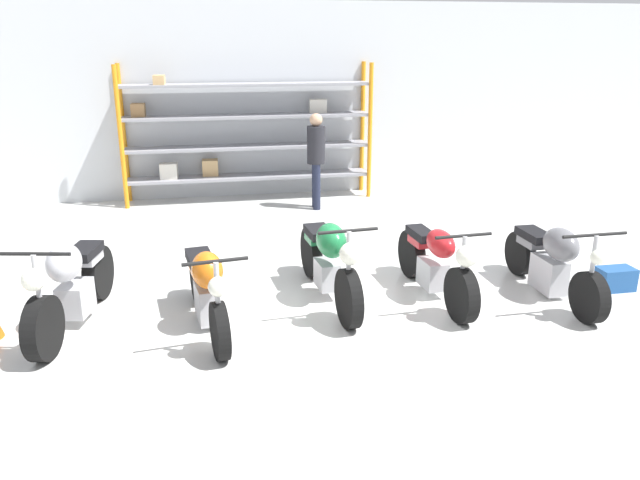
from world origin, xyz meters
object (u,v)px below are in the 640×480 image
(shelving_rack, at_px, (243,132))
(motorcycle_silver, at_px, (71,284))
(person_browsing, at_px, (316,153))
(motorcycle_red, at_px, (436,262))
(motorcycle_orange, at_px, (207,288))
(motorcycle_grey, at_px, (553,261))
(toolbox, at_px, (615,279))
(motorcycle_green, at_px, (329,259))

(shelving_rack, xyz_separation_m, motorcycle_silver, (-2.24, -5.21, -0.79))
(person_browsing, bearing_deg, motorcycle_red, 101.60)
(motorcycle_orange, relative_size, motorcycle_grey, 1.00)
(motorcycle_silver, height_order, motorcycle_red, motorcycle_silver)
(motorcycle_silver, bearing_deg, toolbox, 100.00)
(shelving_rack, relative_size, toolbox, 10.46)
(motorcycle_green, xyz_separation_m, motorcycle_grey, (2.61, -0.37, -0.07))
(motorcycle_silver, xyz_separation_m, motorcycle_grey, (5.41, -0.24, -0.03))
(motorcycle_green, height_order, person_browsing, person_browsing)
(motorcycle_green, height_order, motorcycle_red, motorcycle_green)
(motorcycle_green, distance_m, motorcycle_red, 1.25)
(shelving_rack, height_order, person_browsing, shelving_rack)
(shelving_rack, xyz_separation_m, motorcycle_green, (0.56, -5.07, -0.76))
(motorcycle_red, distance_m, toolbox, 2.28)
(shelving_rack, relative_size, motorcycle_orange, 2.26)
(motorcycle_green, bearing_deg, motorcycle_silver, -91.65)
(motorcycle_green, relative_size, toolbox, 4.98)
(shelving_rack, distance_m, motorcycle_green, 5.16)
(motorcycle_green, relative_size, motorcycle_red, 1.09)
(motorcycle_red, relative_size, person_browsing, 1.19)
(motorcycle_green, xyz_separation_m, person_browsing, (0.64, 4.13, 0.49))
(motorcycle_silver, bearing_deg, person_browsing, 153.18)
(motorcycle_silver, height_order, motorcycle_grey, motorcycle_silver)
(motorcycle_orange, bearing_deg, motorcycle_silver, -109.83)
(motorcycle_green, height_order, motorcycle_grey, motorcycle_green)
(shelving_rack, height_order, motorcycle_grey, shelving_rack)
(motorcycle_orange, height_order, motorcycle_green, motorcycle_green)
(motorcycle_orange, relative_size, person_browsing, 1.20)
(motorcycle_red, height_order, person_browsing, person_browsing)
(motorcycle_green, bearing_deg, toolbox, 79.68)
(motorcycle_grey, relative_size, toolbox, 4.65)
(shelving_rack, distance_m, motorcycle_orange, 5.64)
(motorcycle_red, bearing_deg, motorcycle_orange, -87.25)
(shelving_rack, height_order, toolbox, shelving_rack)
(shelving_rack, xyz_separation_m, motorcycle_red, (1.80, -5.24, -0.82))
(motorcycle_green, bearing_deg, motorcycle_grey, 77.46)
(motorcycle_silver, bearing_deg, motorcycle_grey, 99.55)
(shelving_rack, distance_m, motorcycle_red, 5.60)
(motorcycle_silver, height_order, toolbox, motorcycle_silver)
(motorcycle_red, height_order, toolbox, motorcycle_red)
(motorcycle_orange, height_order, toolbox, motorcycle_orange)
(motorcycle_silver, relative_size, motorcycle_red, 1.04)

